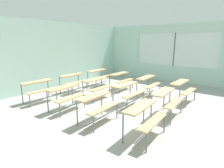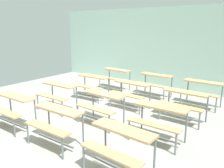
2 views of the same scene
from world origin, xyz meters
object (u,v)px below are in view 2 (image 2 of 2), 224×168
object	(u,v)px
desk_bench_r1c2	(158,116)
desk_bench_r3c2	(202,88)
desk_bench_r0c0	(12,104)
desk_bench_r3c0	(115,74)
desk_bench_r3c1	(155,80)
desk_bench_r2c0	(91,82)
desk_bench_r0c1	(55,118)
desk_bench_r1c0	(57,91)
desk_bench_r2c1	(131,89)
desk_bench_r2c2	(184,99)
desk_bench_r0c2	(119,141)
desk_bench_r1c1	(101,101)

from	to	relation	value
desk_bench_r1c2	desk_bench_r3c2	bearing A→B (deg)	87.10
desk_bench_r0c0	desk_bench_r3c0	bearing A→B (deg)	89.16
desk_bench_r3c0	desk_bench_r3c1	size ratio (longest dim) A/B	1.01
desk_bench_r2c0	desk_bench_r3c1	bearing A→B (deg)	40.32
desk_bench_r1c2	desk_bench_r3c1	xyz separation A→B (m)	(-1.49, 2.78, 0.00)
desk_bench_r3c0	desk_bench_r0c1	bearing A→B (deg)	-66.56
desk_bench_r0c0	desk_bench_r2c0	size ratio (longest dim) A/B	0.99
desk_bench_r1c0	desk_bench_r3c0	bearing A→B (deg)	88.69
desk_bench_r1c0	desk_bench_r2c0	distance (m)	1.37
desk_bench_r0c0	desk_bench_r0c1	bearing A→B (deg)	-0.12
desk_bench_r1c2	desk_bench_r2c1	bearing A→B (deg)	136.85
desk_bench_r0c0	desk_bench_r3c2	xyz separation A→B (m)	(3.08, 4.12, 0.00)
desk_bench_r3c0	desk_bench_r3c1	bearing A→B (deg)	4.04
desk_bench_r0c1	desk_bench_r3c2	xyz separation A→B (m)	(1.62, 4.07, 0.00)
desk_bench_r2c2	desk_bench_r3c1	size ratio (longest dim) A/B	0.99
desk_bench_r2c1	desk_bench_r3c1	distance (m)	1.42
desk_bench_r0c2	desk_bench_r3c0	xyz separation A→B (m)	(-3.08, 4.09, 0.00)
desk_bench_r2c0	desk_bench_r2c1	distance (m)	1.49
desk_bench_r3c1	desk_bench_r3c2	bearing A→B (deg)	-0.70
desk_bench_r0c2	desk_bench_r1c0	world-z (taller)	same
desk_bench_r2c2	desk_bench_r3c1	bearing A→B (deg)	137.44
desk_bench_r2c0	desk_bench_r2c2	world-z (taller)	same
desk_bench_r3c2	desk_bench_r1c1	bearing A→B (deg)	-118.92
desk_bench_r1c0	desk_bench_r1c2	distance (m)	3.07
desk_bench_r0c1	desk_bench_r1c1	world-z (taller)	same
desk_bench_r1c0	desk_bench_r2c1	bearing A→B (deg)	40.20
desk_bench_r2c0	desk_bench_r3c0	distance (m)	1.41
desk_bench_r0c2	desk_bench_r3c1	xyz separation A→B (m)	(-1.47, 4.13, 0.00)
desk_bench_r0c1	desk_bench_r1c2	bearing A→B (deg)	39.27
desk_bench_r1c2	desk_bench_r3c2	xyz separation A→B (m)	(0.06, 2.72, 0.00)
desk_bench_r1c1	desk_bench_r2c0	size ratio (longest dim) A/B	0.99
desk_bench_r3c2	desk_bench_r2c2	bearing A→B (deg)	-90.45
desk_bench_r2c1	desk_bench_r1c2	bearing A→B (deg)	-39.92
desk_bench_r2c2	desk_bench_r3c0	xyz separation A→B (m)	(-3.13, 1.39, 0.00)
desk_bench_r0c1	desk_bench_r2c1	bearing A→B (deg)	87.80
desk_bench_r3c1	desk_bench_r1c0	bearing A→B (deg)	-117.63
desk_bench_r0c0	desk_bench_r3c0	distance (m)	4.15
desk_bench_r2c0	desk_bench_r2c2	xyz separation A→B (m)	(3.05, 0.01, 0.00)
desk_bench_r0c2	desk_bench_r1c1	world-z (taller)	same
desk_bench_r2c1	desk_bench_r3c1	xyz separation A→B (m)	(0.04, 1.42, 0.00)
desk_bench_r2c2	desk_bench_r0c1	bearing A→B (deg)	-119.67
desk_bench_r2c2	desk_bench_r0c0	bearing A→B (deg)	-137.26
desk_bench_r2c1	desk_bench_r3c1	size ratio (longest dim) A/B	1.00
desk_bench_r1c1	desk_bench_r0c0	bearing A→B (deg)	-135.80
desk_bench_r1c0	desk_bench_r3c2	bearing A→B (deg)	39.30
desk_bench_r0c1	desk_bench_r1c1	bearing A→B (deg)	86.03
desk_bench_r1c0	desk_bench_r3c1	world-z (taller)	same
desk_bench_r2c2	desk_bench_r3c2	bearing A→B (deg)	89.24
desk_bench_r0c0	desk_bench_r3c2	world-z (taller)	same
desk_bench_r1c2	desk_bench_r3c0	bearing A→B (deg)	136.93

